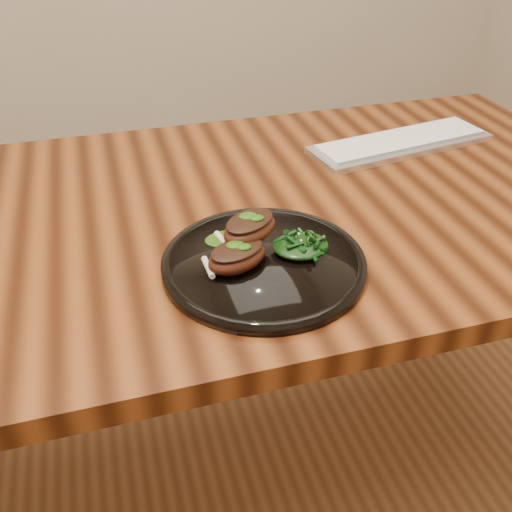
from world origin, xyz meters
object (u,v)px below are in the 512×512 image
(plate, at_px, (264,263))
(greens_heap, at_px, (301,243))
(lamb_chop_front, at_px, (237,256))
(keyboard, at_px, (401,143))
(desk, at_px, (220,246))

(plate, bearing_deg, greens_heap, 5.19)
(lamb_chop_front, bearing_deg, plate, 13.89)
(plate, distance_m, keyboard, 0.54)
(greens_heap, bearing_deg, desk, 113.59)
(plate, xyz_separation_m, greens_heap, (0.06, 0.01, 0.02))
(plate, distance_m, lamb_chop_front, 0.05)
(desk, bearing_deg, lamb_chop_front, -95.65)
(plate, bearing_deg, lamb_chop_front, -166.11)
(lamb_chop_front, bearing_deg, greens_heap, 8.94)
(lamb_chop_front, relative_size, greens_heap, 1.28)
(desk, relative_size, greens_heap, 18.55)
(lamb_chop_front, bearing_deg, desk, 84.35)
(keyboard, bearing_deg, desk, -161.19)
(desk, distance_m, keyboard, 0.47)
(greens_heap, xyz_separation_m, keyboard, (0.35, 0.34, -0.02))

